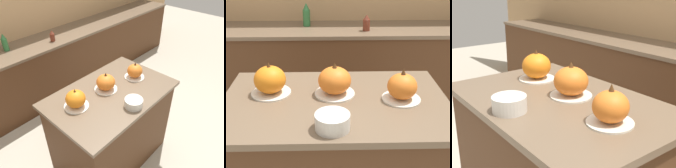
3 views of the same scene
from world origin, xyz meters
TOP-DOWN VIEW (x-y plane):
  - pumpkin_cake_left at (-0.36, 0.09)m, footprint 0.22×0.22m
  - pumpkin_cake_center at (0.00, 0.07)m, footprint 0.22×0.22m
  - pumpkin_cake_right at (0.36, -0.00)m, footprint 0.21×0.21m
  - mixing_bowl at (-0.02, -0.28)m, footprint 0.16×0.16m

SIDE VIEW (x-z plane):
  - mixing_bowl at x=-0.02m, z-range 0.94..1.02m
  - pumpkin_cake_right at x=0.36m, z-range 0.92..1.10m
  - pumpkin_cake_center at x=0.00m, z-range 0.92..1.11m
  - pumpkin_cake_left at x=-0.36m, z-range 0.93..1.11m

